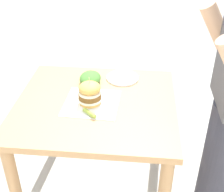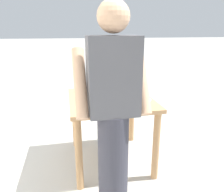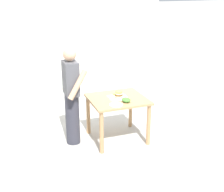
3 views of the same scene
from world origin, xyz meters
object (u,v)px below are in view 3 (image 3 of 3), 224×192
at_px(sandwich, 119,94).
at_px(side_salad, 126,100).
at_px(patio_table, 117,105).
at_px(side_plate_with_forks, 116,105).
at_px(pickle_spear, 115,95).
at_px(diner_across_table, 72,95).

height_order(sandwich, side_salad, sandwich).
relative_size(patio_table, side_plate_with_forks, 4.39).
height_order(sandwich, side_plate_with_forks, sandwich).
height_order(patio_table, pickle_spear, pickle_spear).
bearing_deg(diner_across_table, patio_table, -99.71).
distance_m(sandwich, side_plate_with_forks, 0.37).
height_order(pickle_spear, side_plate_with_forks, pickle_spear).
xyz_separation_m(side_plate_with_forks, side_salad, (0.08, -0.21, 0.03)).
bearing_deg(side_salad, sandwich, 8.66).
distance_m(side_salad, diner_across_table, 0.91).
bearing_deg(side_salad, diner_across_table, 66.87).
bearing_deg(sandwich, pickle_spear, 7.51).
height_order(patio_table, sandwich, sandwich).
bearing_deg(diner_across_table, pickle_spear, -89.50).
bearing_deg(side_plate_with_forks, diner_across_table, 55.14).
xyz_separation_m(pickle_spear, side_salad, (-0.36, -0.05, 0.02)).
xyz_separation_m(sandwich, side_plate_with_forks, (-0.32, 0.17, -0.06)).
bearing_deg(patio_table, side_salad, -163.49).
bearing_deg(pickle_spear, sandwich, -172.49).
bearing_deg(sandwich, side_plate_with_forks, 151.50).
distance_m(pickle_spear, side_salad, 0.37).
relative_size(patio_table, diner_across_table, 0.57).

